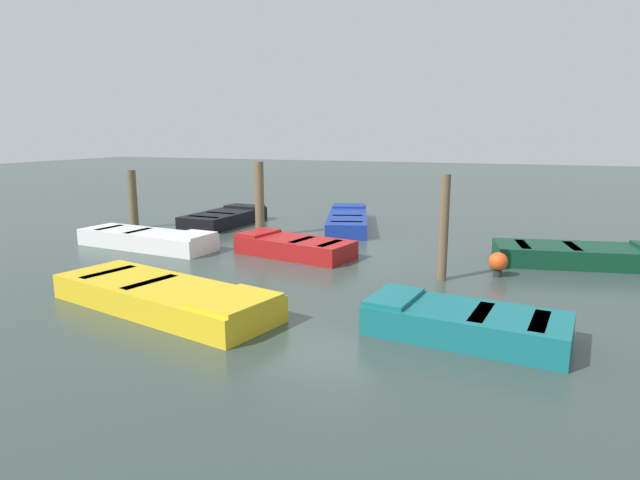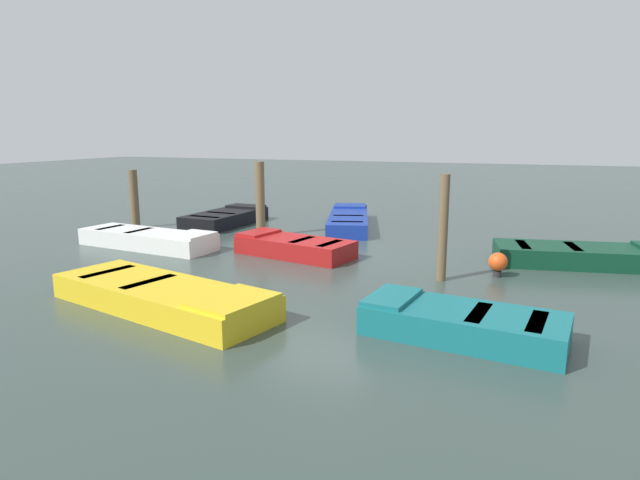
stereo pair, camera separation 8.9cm
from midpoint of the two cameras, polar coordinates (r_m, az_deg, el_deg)
name	(u,v)px [view 2 (the right image)]	position (r m, az deg, el deg)	size (l,w,h in m)	color
ground_plane	(320,255)	(12.24, 0.21, -1.61)	(80.00, 80.00, 0.00)	#33423D
rowboat_white	(148,239)	(13.65, -17.67, 0.14)	(3.67, 1.47, 0.46)	silver
rowboat_yellow	(163,296)	(8.84, -16.15, -5.74)	(4.21, 2.24, 0.46)	gold
rowboat_black	(226,218)	(16.49, -9.86, 2.37)	(1.48, 3.04, 0.46)	black
rowboat_red	(294,246)	(12.15, -2.59, -0.68)	(2.87, 1.67, 0.46)	maroon
rowboat_teal	(462,322)	(7.61, 15.20, -8.49)	(2.78, 1.51, 0.46)	#14666B
rowboat_dark_green	(588,255)	(12.61, 26.86, -1.47)	(3.82, 1.88, 0.46)	#0C3823
rowboat_blue	(349,220)	(15.87, 3.23, 2.17)	(2.18, 4.17, 0.46)	navy
mooring_piling_mid_left	(443,228)	(10.22, 13.25, 1.23)	(0.18, 0.18, 2.01)	brown
mooring_piling_center	(134,199)	(16.52, -19.07, 4.15)	(0.25, 0.25, 1.70)	brown
mooring_piling_far_right	(260,199)	(14.38, -6.23, 4.33)	(0.25, 0.25, 2.01)	brown
marker_buoy	(498,263)	(10.91, 18.68, -2.29)	(0.36, 0.36, 0.48)	#262626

